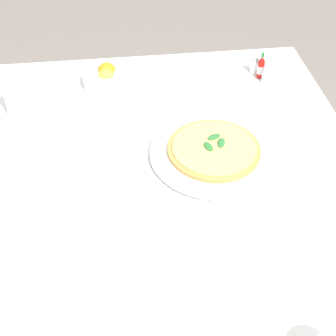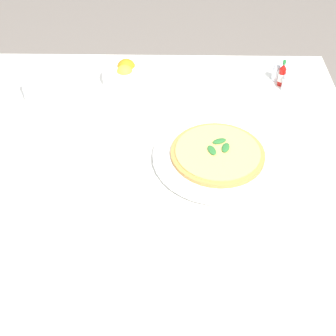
{
  "view_description": "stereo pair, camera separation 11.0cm",
  "coord_description": "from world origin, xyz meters",
  "px_view_note": "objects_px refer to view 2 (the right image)",
  "views": [
    {
      "loc": [
        -0.75,
        -0.02,
        1.51
      ],
      "look_at": [
        0.05,
        -0.12,
        0.76
      ],
      "focal_mm": 49.74,
      "sensor_mm": 36.0,
      "label": 1
    },
    {
      "loc": [
        -0.75,
        -0.13,
        1.51
      ],
      "look_at": [
        0.05,
        -0.12,
        0.76
      ],
      "focal_mm": 49.74,
      "sensor_mm": 36.0,
      "label": 2
    }
  ],
  "objects_px": {
    "pizza_plate": "(217,157)",
    "pepper_shaker": "(286,83)",
    "hot_sauce_bottle": "(282,75)",
    "pizza": "(218,153)",
    "citrus_bowl": "(127,74)",
    "salt_shaker": "(277,73)",
    "water_glass_near_right": "(35,87)"
  },
  "relations": [
    {
      "from": "water_glass_near_right",
      "to": "pepper_shaker",
      "type": "xyz_separation_m",
      "value": [
        0.08,
        -0.72,
        -0.03
      ]
    },
    {
      "from": "citrus_bowl",
      "to": "pizza_plate",
      "type": "bearing_deg",
      "value": -144.72
    },
    {
      "from": "pizza",
      "to": "citrus_bowl",
      "type": "xyz_separation_m",
      "value": [
        0.35,
        0.25,
        0.0
      ]
    },
    {
      "from": "pizza",
      "to": "citrus_bowl",
      "type": "relative_size",
      "value": 1.54
    },
    {
      "from": "pizza_plate",
      "to": "pepper_shaker",
      "type": "xyz_separation_m",
      "value": [
        0.31,
        -0.22,
        0.01
      ]
    },
    {
      "from": "hot_sauce_bottle",
      "to": "pepper_shaker",
      "type": "relative_size",
      "value": 1.48
    },
    {
      "from": "citrus_bowl",
      "to": "hot_sauce_bottle",
      "type": "relative_size",
      "value": 1.81
    },
    {
      "from": "water_glass_near_right",
      "to": "salt_shaker",
      "type": "xyz_separation_m",
      "value": [
        0.13,
        -0.7,
        -0.03
      ]
    },
    {
      "from": "pizza",
      "to": "water_glass_near_right",
      "type": "relative_size",
      "value": 1.99
    },
    {
      "from": "water_glass_near_right",
      "to": "hot_sauce_bottle",
      "type": "relative_size",
      "value": 1.4
    },
    {
      "from": "hot_sauce_bottle",
      "to": "salt_shaker",
      "type": "height_order",
      "value": "hot_sauce_bottle"
    },
    {
      "from": "hot_sauce_bottle",
      "to": "pizza_plate",
      "type": "bearing_deg",
      "value": 148.37
    },
    {
      "from": "pizza",
      "to": "hot_sauce_bottle",
      "type": "height_order",
      "value": "hot_sauce_bottle"
    },
    {
      "from": "citrus_bowl",
      "to": "hot_sauce_bottle",
      "type": "bearing_deg",
      "value": -91.51
    },
    {
      "from": "pizza_plate",
      "to": "citrus_bowl",
      "type": "xyz_separation_m",
      "value": [
        0.35,
        0.25,
        0.01
      ]
    },
    {
      "from": "hot_sauce_bottle",
      "to": "pizza",
      "type": "bearing_deg",
      "value": 148.36
    },
    {
      "from": "citrus_bowl",
      "to": "salt_shaker",
      "type": "distance_m",
      "value": 0.45
    },
    {
      "from": "pizza",
      "to": "pepper_shaker",
      "type": "distance_m",
      "value": 0.38
    },
    {
      "from": "salt_shaker",
      "to": "pepper_shaker",
      "type": "distance_m",
      "value": 0.06
    },
    {
      "from": "water_glass_near_right",
      "to": "pepper_shaker",
      "type": "height_order",
      "value": "water_glass_near_right"
    },
    {
      "from": "water_glass_near_right",
      "to": "salt_shaker",
      "type": "distance_m",
      "value": 0.71
    },
    {
      "from": "citrus_bowl",
      "to": "pepper_shaker",
      "type": "distance_m",
      "value": 0.47
    },
    {
      "from": "pizza_plate",
      "to": "salt_shaker",
      "type": "xyz_separation_m",
      "value": [
        0.37,
        -0.2,
        0.01
      ]
    },
    {
      "from": "salt_shaker",
      "to": "citrus_bowl",
      "type": "bearing_deg",
      "value": 92.01
    },
    {
      "from": "pizza",
      "to": "salt_shaker",
      "type": "bearing_deg",
      "value": -28.47
    },
    {
      "from": "salt_shaker",
      "to": "hot_sauce_bottle",
      "type": "bearing_deg",
      "value": -160.35
    },
    {
      "from": "pizza",
      "to": "pepper_shaker",
      "type": "bearing_deg",
      "value": -35.1
    },
    {
      "from": "hot_sauce_bottle",
      "to": "water_glass_near_right",
      "type": "bearing_deg",
      "value": 98.49
    },
    {
      "from": "pizza",
      "to": "hot_sauce_bottle",
      "type": "relative_size",
      "value": 2.78
    },
    {
      "from": "water_glass_near_right",
      "to": "salt_shaker",
      "type": "bearing_deg",
      "value": -79.15
    },
    {
      "from": "pepper_shaker",
      "to": "pizza_plate",
      "type": "bearing_deg",
      "value": 144.91
    },
    {
      "from": "citrus_bowl",
      "to": "salt_shaker",
      "type": "relative_size",
      "value": 2.67
    }
  ]
}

